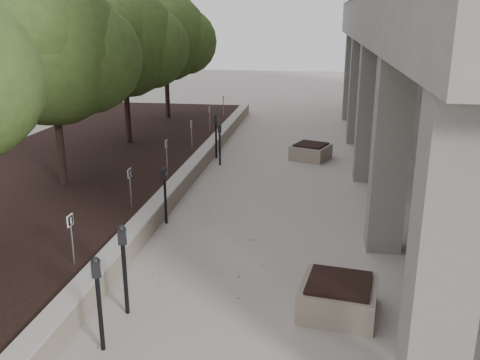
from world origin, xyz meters
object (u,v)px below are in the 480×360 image
Objects in this scene: crabapple_tree_4 at (124,66)px; planter_back at (311,151)px; crabapple_tree_3 at (54,82)px; planter_front at (338,297)px; parking_meter_3 at (165,196)px; parking_meter_4 at (220,145)px; parking_meter_1 at (99,304)px; parking_meter_5 at (216,136)px; parking_meter_2 at (125,270)px; crabapple_tree_5 at (166,56)px.

planter_back is at bearing 1.42° from crabapple_tree_4.
crabapple_tree_3 reaches higher than planter_front.
parking_meter_4 is (0.30, 5.28, 0.00)m from parking_meter_3.
parking_meter_1 is (3.74, -11.34, -2.37)m from crabapple_tree_4.
planter_back is at bearing 66.83° from parking_meter_3.
crabapple_tree_4 is 4.01m from parking_meter_5.
parking_meter_2 reaches higher than parking_meter_3.
crabapple_tree_5 is at bearing 90.00° from crabapple_tree_3.
crabapple_tree_3 is 3.62× the size of parking_meter_1.
parking_meter_5 is at bearing -4.10° from crabapple_tree_4.
planter_back is (2.97, 1.26, -0.42)m from parking_meter_4.
crabapple_tree_4 is at bearing 173.39° from parking_meter_5.
crabapple_tree_3 is at bearing 109.25° from parking_meter_2.
crabapple_tree_3 is 8.79m from planter_back.
parking_meter_5 is at bearing 102.63° from parking_meter_4.
parking_meter_5 reaches higher than parking_meter_1.
parking_meter_3 is at bearing -63.01° from crabapple_tree_4.
parking_meter_2 reaches higher than parking_meter_4.
crabapple_tree_4 is 5.00m from crabapple_tree_5.
parking_meter_3 reaches higher than planter_back.
parking_meter_1 reaches higher than planter_front.
parking_meter_5 is 1.33× the size of planter_back.
parking_meter_5 reaches higher than parking_meter_3.
parking_meter_4 reaches higher than parking_meter_3.
parking_meter_2 is at bearing -89.70° from parking_meter_5.
crabapple_tree_4 is 11.23m from parking_meter_2.
parking_meter_2 is 1.13× the size of parking_meter_3.
parking_meter_4 is (3.55, -6.10, -2.42)m from crabapple_tree_5.
parking_meter_4 is 3.25m from planter_back.
crabapple_tree_3 reaches higher than parking_meter_2.
crabapple_tree_4 is 12.17m from parking_meter_1.
crabapple_tree_4 is 7.11m from planter_back.
planter_front is at bearing -33.46° from crabapple_tree_3.
parking_meter_5 is at bearing 73.78° from parking_meter_1.
planter_front is (3.95, -9.53, -0.49)m from parking_meter_5.
parking_meter_4 is 1.19× the size of planter_back.
parking_meter_3 is 6.15m from parking_meter_5.
parking_meter_4 is 0.90× the size of parking_meter_5.
crabapple_tree_3 is 4.66× the size of planter_back.
planter_front is (7.20, -4.76, -2.84)m from crabapple_tree_3.
crabapple_tree_4 is 12.45m from planter_front.
parking_meter_2 is 10.86m from planter_back.
parking_meter_4 reaches higher than planter_front.
planter_back is at bearing 57.67° from parking_meter_1.
parking_meter_1 is 1.01m from parking_meter_2.
parking_meter_3 is (3.25, -1.38, -2.43)m from crabapple_tree_3.
crabapple_tree_5 reaches higher than planter_back.
parking_meter_2 reaches higher than planter_back.
parking_meter_2 is at bearing -170.67° from planter_front.
parking_meter_5 is at bearing 112.52° from planter_front.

